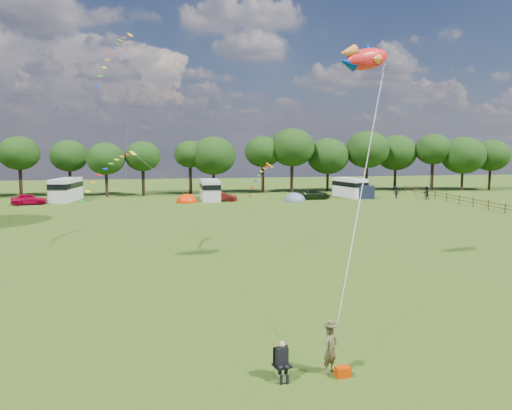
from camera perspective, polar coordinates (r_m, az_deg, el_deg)
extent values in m
plane|color=black|center=(24.90, 3.31, -11.45)|extent=(180.00, 180.00, 0.00)
cylinder|color=black|center=(81.70, -25.29, 2.35)|extent=(0.49, 0.49, 4.25)
ellipsoid|color=#173410|center=(81.51, -25.45, 5.38)|extent=(5.86, 5.86, 4.98)
cylinder|color=black|center=(80.80, -20.46, 2.41)|extent=(0.47, 0.47, 3.90)
ellipsoid|color=#173410|center=(80.60, -20.58, 5.28)|extent=(5.58, 5.58, 4.74)
cylinder|color=black|center=(76.97, -16.70, 2.22)|extent=(0.44, 0.44, 3.56)
ellipsoid|color=#173410|center=(76.76, -16.80, 5.10)|extent=(5.56, 5.56, 4.73)
cylinder|color=black|center=(77.49, -12.75, 2.52)|extent=(0.47, 0.47, 3.95)
ellipsoid|color=#173410|center=(77.29, -12.83, 5.46)|extent=(5.33, 5.33, 4.53)
cylinder|color=black|center=(79.27, -7.50, 2.87)|extent=(0.50, 0.50, 4.33)
ellipsoid|color=#173410|center=(79.08, -7.55, 5.78)|extent=(4.95, 4.95, 4.21)
cylinder|color=black|center=(79.09, -4.86, 2.53)|extent=(0.43, 0.43, 3.31)
ellipsoid|color=#173410|center=(78.87, -4.89, 5.64)|extent=(7.03, 7.03, 5.98)
cylinder|color=black|center=(80.40, 0.78, 3.00)|extent=(0.50, 0.50, 4.36)
ellipsoid|color=#173410|center=(80.21, 0.79, 6.12)|extent=(5.84, 5.84, 4.97)
cylinder|color=black|center=(80.54, 4.12, 3.06)|extent=(0.51, 0.51, 4.55)
ellipsoid|color=#173410|center=(80.35, 4.15, 6.59)|extent=(7.15, 7.15, 6.08)
cylinder|color=black|center=(83.01, 8.17, 2.66)|extent=(0.42, 0.42, 3.21)
ellipsoid|color=#173410|center=(82.80, 8.23, 5.55)|extent=(6.90, 6.90, 5.86)
cylinder|color=black|center=(84.62, 12.51, 2.98)|extent=(0.48, 0.48, 4.17)
ellipsoid|color=#173410|center=(84.43, 12.59, 6.21)|extent=(7.16, 7.16, 6.09)
cylinder|color=black|center=(88.84, 15.60, 2.91)|extent=(0.45, 0.45, 3.66)
ellipsoid|color=#173410|center=(88.65, 15.69, 5.79)|extent=(7.05, 7.05, 5.99)
cylinder|color=black|center=(89.11, 19.47, 3.09)|extent=(0.52, 0.52, 4.65)
ellipsoid|color=#173410|center=(88.94, 19.59, 6.02)|extent=(5.96, 5.96, 5.06)
cylinder|color=black|center=(90.47, 22.48, 2.55)|extent=(0.42, 0.42, 3.19)
ellipsoid|color=#173410|center=(90.27, 22.61, 5.27)|extent=(7.23, 7.23, 6.14)
cylinder|color=black|center=(93.80, 25.14, 2.66)|extent=(0.44, 0.44, 3.52)
ellipsoid|color=#173410|center=(93.62, 25.27, 5.16)|extent=(6.22, 6.22, 5.28)
cylinder|color=#472D19|center=(62.90, 26.59, -0.34)|extent=(0.12, 0.12, 1.20)
cylinder|color=#472D19|center=(65.31, 25.03, -0.01)|extent=(0.12, 0.12, 1.20)
cylinder|color=#472D19|center=(64.06, 25.81, 0.14)|extent=(0.08, 3.00, 0.08)
cylinder|color=#472D19|center=(64.11, 25.79, -0.21)|extent=(0.08, 3.00, 0.08)
cylinder|color=#472D19|center=(67.77, 23.57, 0.30)|extent=(0.12, 0.12, 1.20)
cylinder|color=#472D19|center=(66.50, 24.30, 0.45)|extent=(0.08, 3.00, 0.08)
cylinder|color=#472D19|center=(66.54, 24.29, 0.11)|extent=(0.08, 3.00, 0.08)
cylinder|color=#472D19|center=(70.26, 22.22, 0.59)|extent=(0.12, 0.12, 1.20)
cylinder|color=#472D19|center=(68.97, 22.90, 0.74)|extent=(0.08, 3.00, 0.08)
cylinder|color=#472D19|center=(69.02, 22.89, 0.41)|extent=(0.08, 3.00, 0.08)
cylinder|color=#472D19|center=(72.80, 20.97, 0.86)|extent=(0.12, 0.12, 1.20)
cylinder|color=#472D19|center=(71.49, 21.60, 1.00)|extent=(0.08, 3.00, 0.08)
cylinder|color=#472D19|center=(71.53, 21.58, 0.68)|extent=(0.08, 3.00, 0.08)
cylinder|color=#472D19|center=(75.37, 19.79, 1.10)|extent=(0.12, 0.12, 1.20)
cylinder|color=#472D19|center=(74.05, 20.38, 1.25)|extent=(0.08, 3.00, 0.08)
cylinder|color=#472D19|center=(74.08, 20.37, 0.94)|extent=(0.08, 3.00, 0.08)
cylinder|color=#472D19|center=(77.97, 18.70, 1.33)|extent=(0.12, 0.12, 1.20)
cylinder|color=#472D19|center=(76.63, 19.25, 1.48)|extent=(0.08, 3.00, 0.08)
cylinder|color=#472D19|center=(76.67, 19.24, 1.18)|extent=(0.08, 3.00, 0.08)
cylinder|color=#472D19|center=(80.60, 17.68, 1.55)|extent=(0.12, 0.12, 1.20)
cylinder|color=#472D19|center=(79.25, 18.19, 1.70)|extent=(0.08, 3.00, 0.08)
cylinder|color=#472D19|center=(79.28, 18.18, 1.41)|extent=(0.08, 3.00, 0.08)
cylinder|color=#472D19|center=(83.25, 16.72, 1.75)|extent=(0.12, 0.12, 1.20)
cylinder|color=#472D19|center=(81.89, 17.20, 1.90)|extent=(0.08, 3.00, 0.08)
cylinder|color=#472D19|center=(81.92, 17.19, 1.62)|extent=(0.08, 3.00, 0.08)
imported|color=#A50326|center=(70.55, -24.53, 0.61)|extent=(4.64, 2.59, 1.46)
imported|color=#A2261D|center=(68.41, -4.17, 1.02)|extent=(4.78, 2.22, 1.40)
imported|color=black|center=(71.23, 6.50, 1.23)|extent=(5.19, 2.50, 1.39)
cube|color=silver|center=(73.33, -20.90, 1.64)|extent=(3.60, 6.51, 3.08)
cube|color=black|center=(73.28, -20.92, 2.13)|extent=(3.67, 6.64, 0.73)
cylinder|color=black|center=(71.63, -21.39, 0.61)|extent=(0.91, 0.46, 0.87)
cylinder|color=black|center=(75.25, -20.36, 0.94)|extent=(0.91, 0.46, 0.87)
cube|color=silver|center=(69.70, -5.29, 1.72)|extent=(2.47, 5.71, 2.85)
cube|color=black|center=(69.65, -5.30, 2.19)|extent=(2.52, 5.83, 0.67)
cylinder|color=black|center=(68.03, -5.14, 0.72)|extent=(0.80, 0.30, 0.80)
cylinder|color=black|center=(71.57, -5.42, 1.03)|extent=(0.80, 0.30, 0.80)
cube|color=silver|center=(74.69, 10.67, 1.97)|extent=(3.78, 6.02, 2.80)
cube|color=black|center=(74.64, 10.68, 2.40)|extent=(3.85, 6.15, 0.66)
cylinder|color=black|center=(73.37, 11.46, 1.07)|extent=(0.84, 0.49, 0.79)
cylinder|color=black|center=(76.20, 9.87, 1.32)|extent=(0.84, 0.49, 0.79)
ellipsoid|color=red|center=(67.69, -7.90, 0.33)|extent=(2.73, 3.14, 2.24)
cylinder|color=red|center=(67.69, -7.90, 0.35)|extent=(2.87, 2.87, 0.08)
ellipsoid|color=slate|center=(68.53, 4.44, 0.46)|extent=(2.96, 3.40, 2.31)
cylinder|color=slate|center=(68.53, 4.44, 0.47)|extent=(3.10, 3.10, 0.08)
cube|color=#171D31|center=(73.51, 12.13, 1.49)|extent=(3.58, 3.20, 1.88)
imported|color=#4E4629|center=(18.06, 8.52, -15.98)|extent=(0.75, 0.69, 1.71)
cylinder|color=#99999E|center=(17.47, 2.39, -18.97)|extent=(0.02, 0.02, 0.48)
cylinder|color=#99999E|center=(17.56, 3.93, -18.83)|extent=(0.02, 0.02, 0.48)
cylinder|color=#99999E|center=(17.87, 2.06, -18.34)|extent=(0.02, 0.02, 0.48)
cylinder|color=#99999E|center=(17.96, 3.56, -18.21)|extent=(0.02, 0.02, 0.48)
cube|color=black|center=(17.61, 2.99, -17.88)|extent=(0.65, 0.63, 0.05)
cube|color=black|center=(17.71, 2.81, -16.67)|extent=(0.54, 0.18, 0.57)
cube|color=black|center=(17.51, 2.97, -16.84)|extent=(0.44, 0.33, 0.60)
sphere|color=tan|center=(17.33, 2.99, -15.61)|extent=(0.23, 0.23, 0.23)
cube|color=#C03000|center=(18.13, 9.87, -18.27)|extent=(0.52, 0.38, 0.35)
ellipsoid|color=red|center=(31.96, 12.53, 15.97)|extent=(3.41, 1.97, 1.86)
ellipsoid|color=#FEFF29|center=(31.94, 12.52, 15.72)|extent=(2.14, 1.21, 1.02)
cone|color=orange|center=(31.20, 10.40, 16.79)|extent=(1.31, 1.07, 0.98)
cone|color=#002E9E|center=(31.11, 10.38, 15.74)|extent=(1.31, 1.07, 0.98)
cone|color=#002E9E|center=(32.12, 12.70, 17.01)|extent=(0.86, 0.97, 0.83)
sphere|color=white|center=(32.93, 13.77, 15.98)|extent=(0.31, 0.31, 0.31)
sphere|color=black|center=(33.01, 13.83, 15.96)|extent=(0.15, 0.15, 0.15)
cube|color=yellow|center=(53.10, -14.18, 18.34)|extent=(0.71, 0.71, 0.33)
cube|color=red|center=(52.59, -14.52, 18.20)|extent=(0.48, 0.50, 0.09)
cube|color=orange|center=(52.07, -14.86, 18.00)|extent=(0.48, 0.50, 0.10)
cube|color=yellow|center=(51.54, -15.21, 17.72)|extent=(0.48, 0.50, 0.11)
cube|color=#198C1E|center=(51.00, -15.56, 17.34)|extent=(0.48, 0.50, 0.12)
cube|color=#0C1EB2|center=(50.45, -15.91, 16.86)|extent=(0.47, 0.49, 0.13)
cube|color=red|center=(49.89, -16.27, 16.28)|extent=(0.47, 0.49, 0.14)
cube|color=orange|center=(49.32, -16.63, 15.59)|extent=(0.47, 0.49, 0.14)
cube|color=yellow|center=(48.76, -16.99, 14.80)|extent=(0.46, 0.48, 0.15)
cube|color=#198C1E|center=(48.19, -17.35, 13.89)|extent=(0.46, 0.48, 0.16)
cube|color=#0C1EB2|center=(47.63, -17.72, 12.86)|extent=(0.45, 0.47, 0.16)
cube|color=#FFF320|center=(43.29, -13.89, 5.77)|extent=(0.66, 0.69, 0.33)
cube|color=red|center=(42.87, -14.46, 5.60)|extent=(0.42, 0.52, 0.09)
cube|color=orange|center=(42.46, -15.05, 5.37)|extent=(0.41, 0.52, 0.10)
cube|color=yellow|center=(42.06, -15.64, 5.03)|extent=(0.41, 0.52, 0.11)
cube|color=#198C1E|center=(41.66, -16.24, 4.56)|extent=(0.41, 0.52, 0.12)
cube|color=#0C1EB2|center=(41.28, -16.85, 3.98)|extent=(0.40, 0.52, 0.13)
cube|color=red|center=(40.91, -17.46, 3.28)|extent=(0.40, 0.52, 0.14)
cube|color=orange|center=(40.55, -18.08, 2.45)|extent=(0.40, 0.51, 0.14)
cube|color=yellow|center=(40.22, -18.70, 1.49)|extent=(0.39, 0.51, 0.15)
cube|color=#198C1E|center=(39.91, -19.33, 0.40)|extent=(0.39, 0.51, 0.16)
cube|color=orange|center=(38.72, 1.57, 4.56)|extent=(0.66, 0.71, 0.36)
cube|color=red|center=(38.14, 1.27, 4.42)|extent=(0.38, 0.57, 0.10)
cube|color=orange|center=(37.55, 0.96, 4.21)|extent=(0.38, 0.57, 0.11)
cube|color=yellow|center=(36.97, 0.64, 3.86)|extent=(0.38, 0.57, 0.12)
cube|color=#198C1E|center=(36.40, 0.31, 3.38)|extent=(0.37, 0.57, 0.13)
cube|color=#0C1EB2|center=(35.84, -0.03, 2.76)|extent=(0.37, 0.57, 0.14)
cube|color=red|center=(35.29, -0.38, 1.99)|extent=(0.37, 0.56, 0.15)
cube|color=orange|center=(34.76, -0.74, 1.06)|extent=(0.36, 0.56, 0.15)
cube|color=yellow|center=(34.25, -1.11, -0.02)|extent=(0.36, 0.56, 0.16)
imported|color=black|center=(74.35, 18.87, 1.31)|extent=(0.91, 0.58, 1.84)
imported|color=black|center=(74.35, 15.71, 1.40)|extent=(1.26, 0.93, 1.78)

